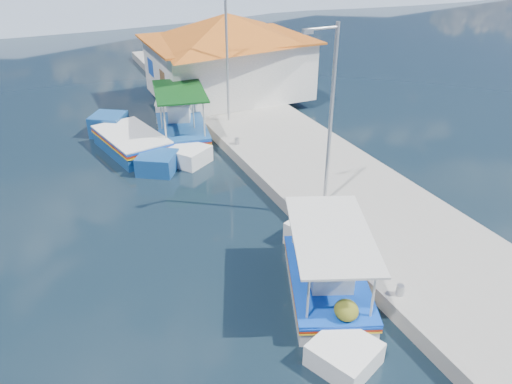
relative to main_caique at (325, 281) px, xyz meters
name	(u,v)px	position (x,y,z in m)	size (l,w,h in m)	color
ground	(222,282)	(-2.39, 1.64, -0.44)	(160.00, 160.00, 0.00)	black
quay	(301,158)	(3.51, 7.64, -0.19)	(5.00, 44.00, 0.50)	gray
bollards	(264,166)	(1.41, 6.89, 0.21)	(0.20, 17.20, 0.30)	#A5A8AD
main_caique	(325,281)	(0.00, 0.00, 0.00)	(3.66, 6.36, 2.26)	silver
caique_green_canopy	(182,132)	(-0.33, 12.28, -0.03)	(3.05, 7.14, 2.72)	silver
caique_blue_hull	(132,144)	(-2.73, 12.00, -0.09)	(3.11, 7.08, 1.29)	navy
caique_far	(180,125)	(-0.10, 13.26, -0.02)	(3.27, 6.01, 2.24)	silver
harbor_building	(228,54)	(3.80, 16.64, 2.34)	(10.49, 10.49, 4.40)	white
lamp_post_near	(329,110)	(2.11, 3.64, 3.42)	(1.21, 0.14, 6.00)	#A5A8AD
lamp_post_far	(225,51)	(2.11, 12.64, 3.42)	(1.21, 0.14, 6.00)	#A5A8AD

